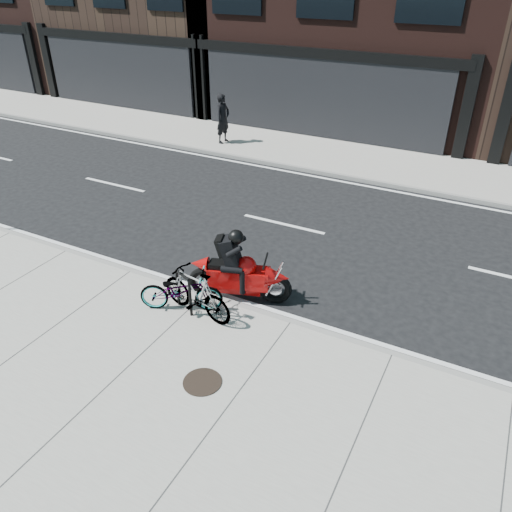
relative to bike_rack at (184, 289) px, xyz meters
The scene contains 9 objects.
ground 2.68m from the bike_rack, 88.85° to the left, with size 120.00×120.00×0.00m, color black.
sidewalk_near 2.47m from the bike_rack, 88.75° to the right, with size 60.00×6.00×0.13m, color gray.
sidewalk_far 10.37m from the bike_rack, 89.71° to the left, with size 60.00×3.50×0.13m, color gray.
bike_rack is the anchor object (origin of this frame).
bicycle_front 0.10m from the bike_rack, behind, with size 0.58×1.67×0.88m, color gray.
bicycle_rear 0.30m from the bike_rack, ahead, with size 0.48×1.71×1.02m, color gray.
motorcycle 1.30m from the bike_rack, 52.77° to the left, with size 2.15×0.97×1.66m.
pedestrian 10.80m from the bike_rack, 116.75° to the left, with size 0.67×0.44×1.83m, color black.
manhole_cover 2.15m from the bike_rack, 47.66° to the right, with size 0.66×0.66×0.01m, color black.
Camera 1 is at (4.99, -9.13, 6.23)m, focal length 35.00 mm.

